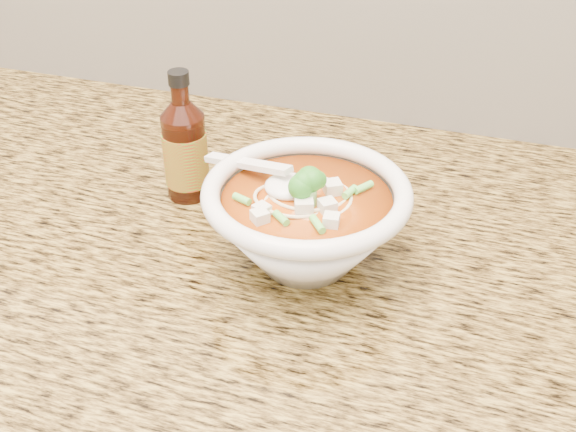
% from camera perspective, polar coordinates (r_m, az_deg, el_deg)
% --- Properties ---
extents(counter_slab, '(4.00, 0.68, 0.04)m').
position_cam_1_polar(counter_slab, '(0.88, -8.91, -0.67)').
color(counter_slab, olive).
rests_on(counter_slab, cabinet).
extents(soup_bowl, '(0.24, 0.22, 0.12)m').
position_cam_1_polar(soup_bowl, '(0.75, 1.44, -0.57)').
color(soup_bowl, white).
rests_on(soup_bowl, counter_slab).
extents(hot_sauce_bottle, '(0.06, 0.06, 0.16)m').
position_cam_1_polar(hot_sauce_bottle, '(0.87, -8.12, 5.13)').
color(hot_sauce_bottle, '#3F1408').
rests_on(hot_sauce_bottle, counter_slab).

